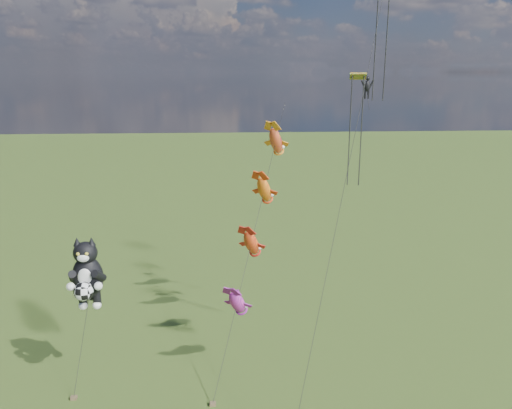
{
  "coord_description": "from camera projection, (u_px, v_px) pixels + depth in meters",
  "views": [
    {
      "loc": [
        7.95,
        -27.93,
        20.73
      ],
      "look_at": [
        10.41,
        9.03,
        10.9
      ],
      "focal_mm": 35.0,
      "sensor_mm": 36.0,
      "label": 1
    }
  ],
  "objects": [
    {
      "name": "cat_kite_rig",
      "position": [
        87.0,
        274.0,
        33.33
      ],
      "size": [
        2.44,
        4.13,
        10.22
      ],
      "rotation": [
        0.0,
        0.0,
        -0.27
      ],
      "color": "brown",
      "rests_on": "ground"
    },
    {
      "name": "parafoil_rig",
      "position": [
        366.0,
        85.0,
        34.33
      ],
      "size": [
        9.12,
        15.58,
        26.55
      ],
      "rotation": [
        0.0,
        0.0,
        -0.42
      ],
      "color": "brown",
      "rests_on": "ground"
    },
    {
      "name": "ground",
      "position": [
        102.0,
        409.0,
        31.75
      ],
      "size": [
        300.0,
        300.0,
        0.0
      ],
      "primitive_type": "plane",
      "color": "#223C0F"
    },
    {
      "name": "fish_windsock_rig",
      "position": [
        258.0,
        216.0,
        37.48
      ],
      "size": [
        6.42,
        14.71,
        18.29
      ],
      "rotation": [
        0.0,
        0.0,
        -0.08
      ],
      "color": "brown",
      "rests_on": "ground"
    }
  ]
}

